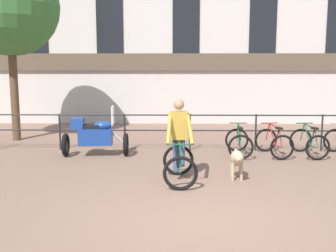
# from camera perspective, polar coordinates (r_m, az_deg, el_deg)

# --- Properties ---
(ground_plane) EXTENTS (60.00, 60.00, 0.00)m
(ground_plane) POSITION_cam_1_polar(r_m,az_deg,el_deg) (6.36, 4.86, -13.25)
(ground_plane) COLOR #7A5B4C
(canal_railing) EXTENTS (15.05, 0.05, 1.05)m
(canal_railing) POSITION_cam_1_polar(r_m,az_deg,el_deg) (11.22, 3.21, 0.01)
(canal_railing) COLOR #232326
(canal_railing) RESTS_ON ground_plane
(building_facade) EXTENTS (18.00, 0.72, 8.75)m
(building_facade) POSITION_cam_1_polar(r_m,az_deg,el_deg) (17.01, 2.60, 15.17)
(building_facade) COLOR beige
(building_facade) RESTS_ON ground_plane
(cyclist_with_bike) EXTENTS (0.72, 1.19, 1.70)m
(cyclist_with_bike) POSITION_cam_1_polar(r_m,az_deg,el_deg) (8.18, 1.62, -2.75)
(cyclist_with_bike) COLOR black
(cyclist_with_bike) RESTS_ON ground_plane
(dog) EXTENTS (0.32, 0.94, 0.64)m
(dog) POSITION_cam_1_polar(r_m,az_deg,el_deg) (8.44, 10.01, -4.73)
(dog) COLOR tan
(dog) RESTS_ON ground_plane
(parked_motorcycle) EXTENTS (1.76, 0.73, 1.35)m
(parked_motorcycle) POSITION_cam_1_polar(r_m,az_deg,el_deg) (10.68, -10.55, -1.35)
(parked_motorcycle) COLOR black
(parked_motorcycle) RESTS_ON ground_plane
(parked_bicycle_near_lamp) EXTENTS (0.72, 1.15, 0.86)m
(parked_bicycle_near_lamp) POSITION_cam_1_polar(r_m,az_deg,el_deg) (10.76, 10.23, -2.37)
(parked_bicycle_near_lamp) COLOR black
(parked_bicycle_near_lamp) RESTS_ON ground_plane
(parked_bicycle_mid_left) EXTENTS (0.84, 1.21, 0.86)m
(parked_bicycle_mid_left) POSITION_cam_1_polar(r_m,az_deg,el_deg) (10.95, 15.10, -2.34)
(parked_bicycle_mid_left) COLOR black
(parked_bicycle_mid_left) RESTS_ON ground_plane
(parked_bicycle_mid_right) EXTENTS (0.77, 1.17, 0.86)m
(parked_bicycle_mid_right) POSITION_cam_1_polar(r_m,az_deg,el_deg) (11.21, 19.77, -2.30)
(parked_bicycle_mid_right) COLOR black
(parked_bicycle_mid_right) RESTS_ON ground_plane
(tree_canalside_left) EXTENTS (3.09, 3.09, 5.81)m
(tree_canalside_left) POSITION_cam_1_polar(r_m,az_deg,el_deg) (13.79, -22.02, 15.74)
(tree_canalside_left) COLOR brown
(tree_canalside_left) RESTS_ON ground_plane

